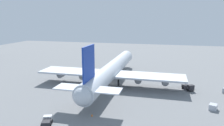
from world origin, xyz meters
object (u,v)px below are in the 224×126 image
object	(u,v)px
safety_cone_nose	(124,66)
pushback_tractor	(188,87)
cargo_airplane	(112,70)
cargo_container_aft	(213,107)
maintenance_van	(47,121)
safety_cone_tail	(92,115)

from	to	relation	value
safety_cone_nose	pushback_tractor	bearing A→B (deg)	-136.32
cargo_airplane	cargo_container_aft	xyz separation A→B (m)	(-18.67, -37.35, -5.08)
pushback_tractor	safety_cone_nose	distance (m)	47.33
cargo_container_aft	pushback_tractor	bearing A→B (deg)	18.56
pushback_tractor	maintenance_van	world-z (taller)	pushback_tractor
cargo_container_aft	safety_cone_nose	xyz separation A→B (m)	(51.73, 38.56, -0.60)
cargo_airplane	maintenance_van	distance (m)	41.20
cargo_container_aft	safety_cone_nose	size ratio (longest dim) A/B	5.72
cargo_airplane	pushback_tractor	xyz separation A→B (m)	(-1.16, -31.47, -4.75)
cargo_airplane	safety_cone_tail	size ratio (longest dim) A/B	101.32
maintenance_van	safety_cone_nose	distance (m)	73.55
maintenance_van	cargo_container_aft	size ratio (longest dim) A/B	1.40
safety_cone_nose	cargo_container_aft	bearing A→B (deg)	-143.30
maintenance_van	cargo_container_aft	world-z (taller)	maintenance_van
cargo_airplane	maintenance_van	size ratio (longest dim) A/B	16.39
pushback_tractor	maintenance_van	xyz separation A→B (m)	(-39.05, 38.97, -0.15)
cargo_airplane	safety_cone_nose	world-z (taller)	cargo_airplane
maintenance_van	safety_cone_tail	world-z (taller)	maintenance_van
safety_cone_tail	maintenance_van	bearing A→B (deg)	128.21
cargo_container_aft	safety_cone_tail	distance (m)	37.53
pushback_tractor	cargo_container_aft	world-z (taller)	pushback_tractor
maintenance_van	safety_cone_tail	xyz separation A→B (m)	(7.81, -9.92, -0.70)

